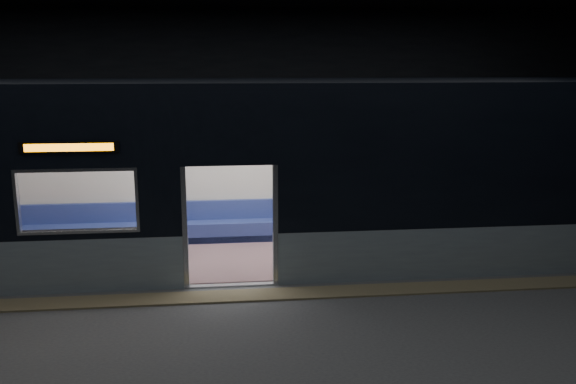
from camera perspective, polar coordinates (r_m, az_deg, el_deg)
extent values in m
cube|color=#47494C|center=(9.40, -5.14, -11.03)|extent=(24.00, 14.00, 0.01)
cube|color=black|center=(15.67, -5.94, 7.72)|extent=(24.00, 0.04, 5.00)
cube|color=#8C7F59|center=(9.90, -5.22, -9.68)|extent=(22.80, 0.50, 0.03)
cube|color=#90A4AC|center=(11.38, 19.98, -5.14)|extent=(8.30, 0.12, 0.90)
cube|color=black|center=(11.04, 20.57, 2.83)|extent=(8.30, 0.12, 2.30)
cube|color=black|center=(9.77, -5.59, 5.84)|extent=(1.40, 0.12, 1.15)
cube|color=#B7BABC|center=(10.08, -9.61, -3.34)|extent=(0.08, 0.14, 2.05)
cube|color=#B7BABC|center=(10.10, -1.20, -3.14)|extent=(0.08, 0.14, 2.05)
cube|color=black|center=(9.99, -19.78, 3.96)|extent=(1.50, 0.04, 0.18)
cube|color=orange|center=(9.98, -19.79, 3.95)|extent=(1.34, 0.03, 0.12)
cube|color=beige|center=(12.76, -5.71, 2.66)|extent=(18.00, 0.12, 3.20)
cube|color=black|center=(11.16, -5.78, 9.96)|extent=(18.00, 3.00, 0.15)
cube|color=#7D5B5C|center=(11.74, -5.44, -6.13)|extent=(17.76, 2.76, 0.04)
cube|color=beige|center=(11.23, -5.68, 5.24)|extent=(17.76, 2.76, 0.10)
cube|color=navy|center=(12.74, -5.56, -3.60)|extent=(11.00, 0.48, 0.41)
cube|color=navy|center=(12.82, -5.61, -1.63)|extent=(11.00, 0.10, 0.40)
cube|color=#6B4E57|center=(11.09, -22.79, -6.93)|extent=(4.40, 0.48, 0.41)
cube|color=#6B4E57|center=(11.17, 11.92, -6.08)|extent=(4.40, 0.48, 0.41)
cylinder|color=silver|center=(10.36, -10.71, -2.14)|extent=(0.04, 0.04, 2.26)
cylinder|color=silver|center=(12.56, -9.98, 0.39)|extent=(0.04, 0.04, 2.26)
cylinder|color=silver|center=(10.39, -0.20, -1.89)|extent=(0.04, 0.04, 2.26)
cylinder|color=silver|center=(12.58, -1.32, 0.59)|extent=(0.04, 0.04, 2.26)
cylinder|color=silver|center=(12.35, -5.72, 3.99)|extent=(11.00, 0.03, 0.03)
cube|color=black|center=(13.37, 15.03, -1.97)|extent=(0.16, 0.44, 0.15)
cube|color=black|center=(13.44, 15.80, -1.94)|extent=(0.16, 0.44, 0.15)
cylinder|color=black|center=(13.26, 15.28, -3.31)|extent=(0.10, 0.10, 0.43)
cylinder|color=black|center=(13.33, 16.06, -3.27)|extent=(0.10, 0.10, 0.43)
cube|color=#C1556E|center=(13.57, 15.14, -1.70)|extent=(0.37, 0.20, 0.19)
cylinder|color=#C1556E|center=(13.52, 15.17, -0.33)|extent=(0.38, 0.38, 0.48)
sphere|color=tan|center=(13.43, 15.28, 1.08)|extent=(0.20, 0.20, 0.20)
sphere|color=black|center=(13.46, 15.24, 1.27)|extent=(0.20, 0.20, 0.20)
cube|color=black|center=(13.32, 15.62, -1.43)|extent=(0.35, 0.33, 0.14)
cube|color=white|center=(13.10, 7.81, 2.14)|extent=(0.89, 0.03, 0.58)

